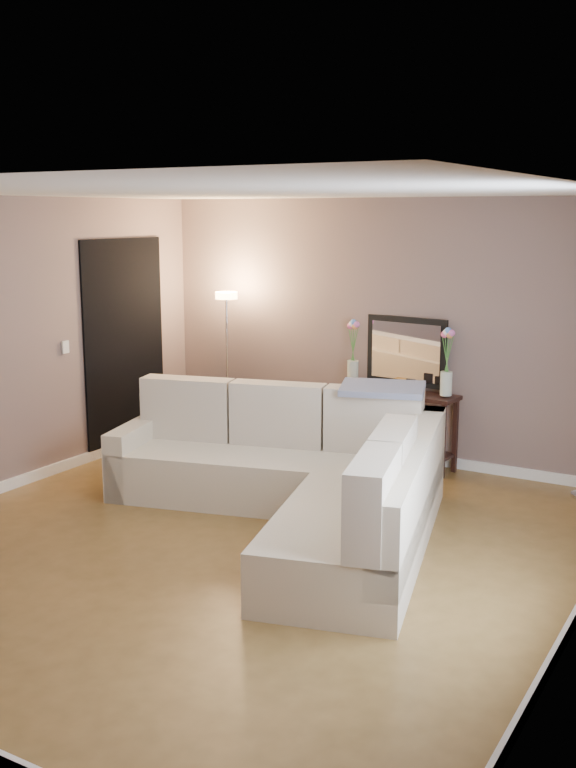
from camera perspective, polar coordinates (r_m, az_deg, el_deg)
The scene contains 18 objects.
floor at distance 6.55m, azimuth -3.58°, elevation -10.74°, with size 5.00×5.50×0.01m, color brown.
ceiling at distance 6.07m, azimuth -3.89°, elevation 12.74°, with size 5.00×5.50×0.01m, color white.
wall_back at distance 8.58m, azimuth 6.60°, elevation 3.55°, with size 5.00×0.02×2.60m, color #78625C.
baseboard_back at distance 8.81m, azimuth 6.35°, elevation -4.55°, with size 5.00×0.03×0.10m, color white.
baseboard_left at distance 8.10m, azimuth -18.48°, elevation -6.52°, with size 0.03×5.50×0.10m, color white.
baseboard_right at distance 5.65m, azimuth 18.62°, elevation -14.46°, with size 0.03×5.50×0.10m, color white.
doorway at distance 9.03m, azimuth -10.81°, elevation 2.53°, with size 0.02×1.20×2.20m, color black.
switch_plate at distance 8.40m, azimuth -14.62°, elevation 2.40°, with size 0.02×0.08×0.12m, color white.
sectional_sofa at distance 6.93m, azimuth 1.09°, elevation -6.21°, with size 3.37×2.83×0.99m.
throw_blanket at distance 7.33m, azimuth 6.32°, elevation -0.31°, with size 0.71×0.41×0.05m, color slate.
console_table at distance 8.50m, azimuth 6.82°, elevation -2.55°, with size 1.25×0.46×0.75m.
leaning_mirror at distance 8.46m, azimuth 7.89°, elevation 2.17°, with size 0.86×0.13×0.68m.
table_decor at distance 8.36m, azimuth 7.18°, elevation -0.13°, with size 0.52×0.14×0.12m.
flower_vase_left at distance 8.60m, azimuth 4.35°, elevation 1.89°, with size 0.14×0.12×0.64m.
flower_vase_right at distance 8.11m, azimuth 10.54°, elevation 1.15°, with size 0.14×0.12×0.64m.
floor_lamp_lit at distance 9.10m, azimuth -4.09°, elevation 3.13°, with size 0.24×0.24×1.64m.
charcoal_rug at distance 9.16m, azimuth -5.62°, elevation -4.20°, with size 1.07×0.80×0.01m, color black.
black_bag at distance 9.16m, azimuth -6.94°, elevation -2.90°, with size 0.30×0.21×0.20m, color black.
Camera 1 is at (3.39, -5.03, 2.46)m, focal length 40.00 mm.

